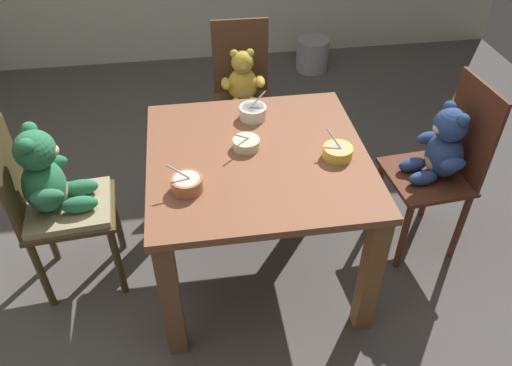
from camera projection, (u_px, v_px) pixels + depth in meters
ground_plane at (257, 267)px, 2.68m from camera, size 5.20×5.20×0.04m
dining_table at (258, 180)px, 2.29m from camera, size 0.97×0.97×0.73m
teddy_chair_near_right at (441, 155)px, 2.46m from camera, size 0.41×0.42×0.94m
teddy_chair_far_center at (243, 89)px, 3.03m from camera, size 0.38×0.39×0.92m
teddy_chair_near_left at (52, 189)px, 2.23m from camera, size 0.44×0.40×0.91m
porridge_bowl_terracotta_near_left at (187, 184)px, 2.00m from camera, size 0.14×0.13×0.12m
porridge_bowl_yellow_near_right at (338, 152)px, 2.17m from camera, size 0.13×0.13×0.12m
porridge_bowl_white_far_center at (253, 112)px, 2.41m from camera, size 0.13×0.13×0.13m
porridge_bowl_cream_center at (246, 143)px, 2.22m from camera, size 0.12×0.12×0.11m
metal_pail at (312, 55)px, 4.30m from camera, size 0.27×0.27×0.27m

